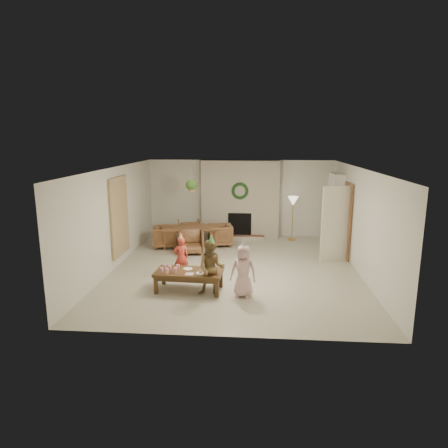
# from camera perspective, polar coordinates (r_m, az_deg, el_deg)

# --- Properties ---
(floor) EXTENTS (7.00, 7.00, 0.00)m
(floor) POSITION_cam_1_polar(r_m,az_deg,el_deg) (10.03, 1.54, -6.39)
(floor) COLOR #B7B29E
(floor) RESTS_ON ground
(ceiling) EXTENTS (7.00, 7.00, 0.00)m
(ceiling) POSITION_cam_1_polar(r_m,az_deg,el_deg) (9.53, 1.63, 8.00)
(ceiling) COLOR white
(ceiling) RESTS_ON wall_back
(wall_back) EXTENTS (7.00, 0.00, 7.00)m
(wall_back) POSITION_cam_1_polar(r_m,az_deg,el_deg) (13.15, 2.36, 3.70)
(wall_back) COLOR silver
(wall_back) RESTS_ON floor
(wall_front) EXTENTS (7.00, 0.00, 7.00)m
(wall_front) POSITION_cam_1_polar(r_m,az_deg,el_deg) (6.32, -0.04, -5.79)
(wall_front) COLOR silver
(wall_front) RESTS_ON floor
(wall_left) EXTENTS (0.00, 7.00, 7.00)m
(wall_left) POSITION_cam_1_polar(r_m,az_deg,el_deg) (10.30, -15.34, 0.86)
(wall_left) COLOR silver
(wall_left) RESTS_ON floor
(wall_right) EXTENTS (0.00, 7.00, 7.00)m
(wall_right) POSITION_cam_1_polar(r_m,az_deg,el_deg) (10.02, 18.98, 0.32)
(wall_right) COLOR silver
(wall_right) RESTS_ON floor
(fireplace_mass) EXTENTS (2.50, 0.40, 2.50)m
(fireplace_mass) POSITION_cam_1_polar(r_m,az_deg,el_deg) (12.95, 2.33, 3.57)
(fireplace_mass) COLOR #5F2D19
(fireplace_mass) RESTS_ON floor
(fireplace_hearth) EXTENTS (1.60, 0.30, 0.12)m
(fireplace_hearth) POSITION_cam_1_polar(r_m,az_deg,el_deg) (12.84, 2.22, -1.92)
(fireplace_hearth) COLOR #5D2419
(fireplace_hearth) RESTS_ON floor
(fireplace_firebox) EXTENTS (0.75, 0.12, 0.75)m
(fireplace_firebox) POSITION_cam_1_polar(r_m,az_deg,el_deg) (12.92, 2.27, -0.06)
(fireplace_firebox) COLOR black
(fireplace_firebox) RESTS_ON floor
(fireplace_wreath) EXTENTS (0.54, 0.10, 0.54)m
(fireplace_wreath) POSITION_cam_1_polar(r_m,az_deg,el_deg) (12.68, 2.30, 4.75)
(fireplace_wreath) COLOR #163D17
(fireplace_wreath) RESTS_ON fireplace_mass
(floor_lamp_base) EXTENTS (0.26, 0.26, 0.03)m
(floor_lamp_base) POSITION_cam_1_polar(r_m,az_deg,el_deg) (12.95, 9.67, -2.18)
(floor_lamp_base) COLOR gold
(floor_lamp_base) RESTS_ON floor
(floor_lamp_post) EXTENTS (0.03, 0.03, 1.26)m
(floor_lamp_post) POSITION_cam_1_polar(r_m,az_deg,el_deg) (12.81, 9.78, 0.59)
(floor_lamp_post) COLOR gold
(floor_lamp_post) RESTS_ON floor
(floor_lamp_shade) EXTENTS (0.34, 0.34, 0.28)m
(floor_lamp_shade) POSITION_cam_1_polar(r_m,az_deg,el_deg) (12.70, 9.87, 3.27)
(floor_lamp_shade) COLOR beige
(floor_lamp_shade) RESTS_ON floor_lamp_post
(bookshelf_carcass) EXTENTS (0.30, 1.00, 2.20)m
(bookshelf_carcass) POSITION_cam_1_polar(r_m,az_deg,el_deg) (12.21, 15.58, 1.88)
(bookshelf_carcass) COLOR white
(bookshelf_carcass) RESTS_ON floor
(bookshelf_shelf_a) EXTENTS (0.30, 0.92, 0.03)m
(bookshelf_shelf_a) POSITION_cam_1_polar(r_m,az_deg,el_deg) (12.34, 15.32, -1.09)
(bookshelf_shelf_a) COLOR white
(bookshelf_shelf_a) RESTS_ON bookshelf_carcass
(bookshelf_shelf_b) EXTENTS (0.30, 0.92, 0.03)m
(bookshelf_shelf_b) POSITION_cam_1_polar(r_m,az_deg,el_deg) (12.25, 15.42, 0.73)
(bookshelf_shelf_b) COLOR white
(bookshelf_shelf_b) RESTS_ON bookshelf_carcass
(bookshelf_shelf_c) EXTENTS (0.30, 0.92, 0.03)m
(bookshelf_shelf_c) POSITION_cam_1_polar(r_m,az_deg,el_deg) (12.18, 15.53, 2.57)
(bookshelf_shelf_c) COLOR white
(bookshelf_shelf_c) RESTS_ON bookshelf_carcass
(bookshelf_shelf_d) EXTENTS (0.30, 0.92, 0.03)m
(bookshelf_shelf_d) POSITION_cam_1_polar(r_m,az_deg,el_deg) (12.12, 15.64, 4.44)
(bookshelf_shelf_d) COLOR white
(bookshelf_shelf_d) RESTS_ON bookshelf_carcass
(books_row_lower) EXTENTS (0.20, 0.40, 0.24)m
(books_row_lower) POSITION_cam_1_polar(r_m,az_deg,el_deg) (12.16, 15.39, -0.61)
(books_row_lower) COLOR maroon
(books_row_lower) RESTS_ON bookshelf_shelf_a
(books_row_mid) EXTENTS (0.20, 0.44, 0.24)m
(books_row_mid) POSITION_cam_1_polar(r_m,az_deg,el_deg) (12.27, 15.33, 1.42)
(books_row_mid) COLOR navy
(books_row_mid) RESTS_ON bookshelf_shelf_b
(books_row_upper) EXTENTS (0.20, 0.36, 0.22)m
(books_row_upper) POSITION_cam_1_polar(r_m,az_deg,el_deg) (12.06, 15.56, 3.11)
(books_row_upper) COLOR #AA9A24
(books_row_upper) RESTS_ON bookshelf_shelf_c
(door_frame) EXTENTS (0.05, 0.86, 2.04)m
(door_frame) POSITION_cam_1_polar(r_m,az_deg,el_deg) (11.19, 17.21, 0.44)
(door_frame) COLOR brown
(door_frame) RESTS_ON floor
(door_leaf) EXTENTS (0.77, 0.32, 2.00)m
(door_leaf) POSITION_cam_1_polar(r_m,az_deg,el_deg) (10.76, 15.66, -0.04)
(door_leaf) COLOR beige
(door_leaf) RESTS_ON floor
(curtain_panel) EXTENTS (0.06, 1.20, 2.00)m
(curtain_panel) POSITION_cam_1_polar(r_m,az_deg,el_deg) (10.47, -14.77, 1.08)
(curtain_panel) COLOR #BFB287
(curtain_panel) RESTS_ON wall_left
(dining_table) EXTENTS (1.82, 1.25, 0.59)m
(dining_table) POSITION_cam_1_polar(r_m,az_deg,el_deg) (11.99, -4.92, -1.84)
(dining_table) COLOR brown
(dining_table) RESTS_ON floor
(dining_chair_near) EXTENTS (0.82, 0.84, 0.65)m
(dining_chair_near) POSITION_cam_1_polar(r_m,az_deg,el_deg) (11.27, -4.76, -2.60)
(dining_chair_near) COLOR brown
(dining_chair_near) RESTS_ON floor
(dining_chair_far) EXTENTS (0.82, 0.84, 0.65)m
(dining_chair_far) POSITION_cam_1_polar(r_m,az_deg,el_deg) (12.69, -5.08, -0.91)
(dining_chair_far) COLOR brown
(dining_chair_far) RESTS_ON floor
(dining_chair_left) EXTENTS (0.84, 0.82, 0.65)m
(dining_chair_left) POSITION_cam_1_polar(r_m,az_deg,el_deg) (11.98, -8.43, -1.80)
(dining_chair_left) COLOR brown
(dining_chair_left) RESTS_ON floor
(dining_chair_right) EXTENTS (0.84, 0.82, 0.65)m
(dining_chair_right) POSITION_cam_1_polar(r_m,az_deg,el_deg) (12.05, -0.57, -1.57)
(dining_chair_right) COLOR brown
(dining_chair_right) RESTS_ON floor
(hanging_plant_cord) EXTENTS (0.01, 0.01, 0.70)m
(hanging_plant_cord) POSITION_cam_1_polar(r_m,az_deg,el_deg) (11.19, -4.71, 6.80)
(hanging_plant_cord) COLOR tan
(hanging_plant_cord) RESTS_ON ceiling
(hanging_plant_pot) EXTENTS (0.16, 0.16, 0.12)m
(hanging_plant_pot) POSITION_cam_1_polar(r_m,az_deg,el_deg) (11.22, -4.67, 5.02)
(hanging_plant_pot) COLOR #AE7638
(hanging_plant_pot) RESTS_ON hanging_plant_cord
(hanging_plant_foliage) EXTENTS (0.32, 0.32, 0.32)m
(hanging_plant_foliage) POSITION_cam_1_polar(r_m,az_deg,el_deg) (11.21, -4.69, 5.63)
(hanging_plant_foliage) COLOR #2A4F1A
(hanging_plant_foliage) RESTS_ON hanging_plant_pot
(coffee_table_top) EXTENTS (1.46, 0.80, 0.07)m
(coffee_table_top) POSITION_cam_1_polar(r_m,az_deg,el_deg) (8.56, -5.04, -6.92)
(coffee_table_top) COLOR #4B3319
(coffee_table_top) RESTS_ON floor
(coffee_table_apron) EXTENTS (1.35, 0.68, 0.09)m
(coffee_table_apron) POSITION_cam_1_polar(r_m,az_deg,el_deg) (8.58, -5.03, -7.40)
(coffee_table_apron) COLOR #4B3319
(coffee_table_apron) RESTS_ON floor
(coffee_leg_fl) EXTENTS (0.08, 0.08, 0.37)m
(coffee_leg_fl) POSITION_cam_1_polar(r_m,az_deg,el_deg) (8.53, -9.72, -8.67)
(coffee_leg_fl) COLOR #4B3319
(coffee_leg_fl) RESTS_ON floor
(coffee_leg_fr) EXTENTS (0.08, 0.08, 0.37)m
(coffee_leg_fr) POSITION_cam_1_polar(r_m,az_deg,el_deg) (8.25, -1.04, -9.24)
(coffee_leg_fr) COLOR #4B3319
(coffee_leg_fr) RESTS_ON floor
(coffee_leg_bl) EXTENTS (0.08, 0.08, 0.37)m
(coffee_leg_bl) POSITION_cam_1_polar(r_m,az_deg,el_deg) (9.05, -8.61, -7.39)
(coffee_leg_bl) COLOR #4B3319
(coffee_leg_bl) RESTS_ON floor
(coffee_leg_br) EXTENTS (0.08, 0.08, 0.37)m
(coffee_leg_br) POSITION_cam_1_polar(r_m,az_deg,el_deg) (8.78, -0.44, -7.86)
(coffee_leg_br) COLOR #4B3319
(coffee_leg_br) RESTS_ON floor
(cup_a) EXTENTS (0.08, 0.08, 0.10)m
(cup_a) POSITION_cam_1_polar(r_m,az_deg,el_deg) (8.52, -8.90, -6.53)
(cup_a) COLOR white
(cup_a) RESTS_ON coffee_table_top
(cup_b) EXTENTS (0.08, 0.08, 0.10)m
(cup_b) POSITION_cam_1_polar(r_m,az_deg,el_deg) (8.72, -8.49, -6.08)
(cup_b) COLOR white
(cup_b) RESTS_ON coffee_table_top
(cup_c) EXTENTS (0.08, 0.08, 0.10)m
(cup_c) POSITION_cam_1_polar(r_m,az_deg,el_deg) (8.43, -8.15, -6.70)
(cup_c) COLOR white
(cup_c) RESTS_ON coffee_table_top
(cup_d) EXTENTS (0.08, 0.08, 0.10)m
(cup_d) POSITION_cam_1_polar(r_m,az_deg,el_deg) (8.63, -7.75, -6.24)
(cup_d) COLOR white
(cup_d) RESTS_ON coffee_table_top
(cup_e) EXTENTS (0.08, 0.08, 0.10)m
(cup_e) POSITION_cam_1_polar(r_m,az_deg,el_deg) (8.47, -6.99, -6.58)
(cup_e) COLOR white
(cup_e) RESTS_ON coffee_table_top
(cup_f) EXTENTS (0.08, 0.08, 0.10)m
(cup_f) POSITION_cam_1_polar(r_m,az_deg,el_deg) (8.67, -6.62, -6.12)
(cup_f) COLOR white
(cup_f) RESTS_ON coffee_table_top
(plate_a) EXTENTS (0.21, 0.21, 0.01)m
(plate_a) POSITION_cam_1_polar(r_m,az_deg,el_deg) (8.68, -5.20, -6.38)
(plate_a) COLOR white
(plate_a) RESTS_ON coffee_table_top
(plate_b) EXTENTS (0.21, 0.21, 0.01)m
(plate_b) POSITION_cam_1_polar(r_m,az_deg,el_deg) (8.39, -3.38, -7.02)
(plate_b) COLOR white
(plate_b) RESTS_ON coffee_table_top
(plate_c) EXTENTS (0.21, 0.21, 0.01)m
(plate_c) POSITION_cam_1_polar(r_m,az_deg,el_deg) (8.55, -1.64, -6.62)
(plate_c) COLOR white
(plate_c) RESTS_ON coffee_table_top
(food_scoop) EXTENTS (0.08, 0.08, 0.08)m
(food_scoop) POSITION_cam_1_polar(r_m,az_deg,el_deg) (8.37, -3.38, -6.75)
(food_scoop) COLOR tan
(food_scoop) RESTS_ON plate_b
(napkin_left) EXTENTS (0.17, 0.17, 0.01)m
(napkin_left) POSITION_cam_1_polar(r_m,az_deg,el_deg) (8.35, -4.98, -7.14)
(napkin_left) COLOR #D59DA5
(napkin_left) RESTS_ON coffee_table_top
(napkin_right) EXTENTS (0.17, 0.17, 0.01)m
(napkin_right) POSITION_cam_1_polar(r_m,az_deg,el_deg) (8.65, -2.26, -6.40)
(napkin_right) COLOR #D59DA5
(napkin_right) RESTS_ON coffee_table_top
(child_red) EXTENTS (0.41, 0.35, 0.96)m
(child_red) POSITION_cam_1_polar(r_m,az_deg,el_deg) (9.34, -6.16, -4.78)
(child_red) COLOR #C33A29
(child_red) RESTS_ON floor
(party_hat_red) EXTENTS (0.14, 0.14, 0.18)m
(party_hat_red) POSITION_cam_1_polar(r_m,az_deg,el_deg) (9.21, -6.24, -1.68)
(party_hat_red) COLOR gold
(party_hat_red) RESTS_ON child_red
(child_plaid) EXTENTS (0.59, 0.47, 1.17)m
(child_plaid) POSITION_cam_1_polar(r_m,az_deg,el_deg) (8.22, -1.82, -6.36)
(child_plaid) COLOR #9A432A
(child_plaid) RESTS_ON floor
(party_hat_plaid) EXTENTS (0.18, 0.18, 0.19)m
(party_hat_plaid) POSITION_cam_1_polar(r_m,az_deg,el_deg) (8.04, -1.85, -2.11)
(party_hat_plaid) COLOR green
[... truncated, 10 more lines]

